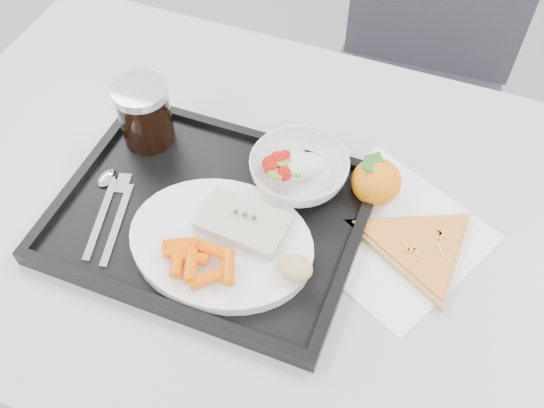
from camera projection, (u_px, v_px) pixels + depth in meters
table at (260, 231)px, 0.99m from camera, size 1.20×0.80×0.75m
chair at (419, 69)px, 1.45m from camera, size 0.44×0.44×0.93m
tray at (211, 215)px, 0.91m from camera, size 0.45×0.35×0.03m
dinner_plate at (221, 242)px, 0.86m from camera, size 0.27×0.27×0.02m
fish_fillet at (244, 223)px, 0.86m from camera, size 0.13×0.08×0.02m
bread_roll at (296, 268)px, 0.81m from camera, size 0.06×0.05×0.03m
salad_bowl at (299, 171)px, 0.93m from camera, size 0.15×0.15×0.05m
cola_glass at (145, 113)px, 0.96m from camera, size 0.09×0.09×0.11m
cutlery at (110, 203)px, 0.92m from camera, size 0.10×0.17×0.01m
napkin at (387, 232)px, 0.90m from camera, size 0.33×0.33×0.00m
tangerine at (376, 182)px, 0.92m from camera, size 0.10×0.10×0.07m
pizza_slice at (419, 247)px, 0.88m from camera, size 0.24×0.24×0.02m
carrot_pile at (196, 259)px, 0.82m from camera, size 0.12×0.08×0.02m
salad_contents at (296, 164)px, 0.92m from camera, size 0.10×0.07×0.03m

